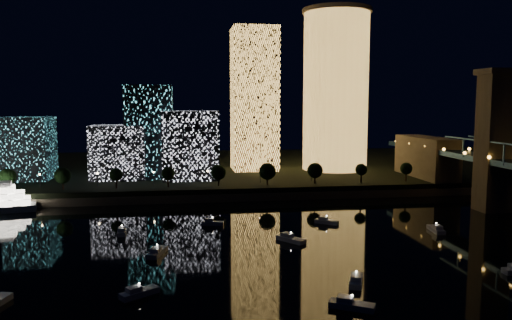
{
  "coord_description": "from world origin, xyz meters",
  "views": [
    {
      "loc": [
        -44.15,
        -110.64,
        38.04
      ],
      "look_at": [
        -19.61,
        55.0,
        19.04
      ],
      "focal_mm": 35.0,
      "sensor_mm": 36.0,
      "label": 1
    }
  ],
  "objects": [
    {
      "name": "ground",
      "position": [
        0.0,
        0.0,
        0.0
      ],
      "size": [
        520.0,
        520.0,
        0.0
      ],
      "primitive_type": "plane",
      "color": "black",
      "rests_on": "ground"
    },
    {
      "name": "far_bank",
      "position": [
        0.0,
        160.0,
        2.5
      ],
      "size": [
        420.0,
        160.0,
        5.0
      ],
      "primitive_type": "cube",
      "color": "black",
      "rests_on": "ground"
    },
    {
      "name": "seawall",
      "position": [
        0.0,
        82.0,
        1.5
      ],
      "size": [
        420.0,
        6.0,
        3.0
      ],
      "primitive_type": "cube",
      "color": "#6B5E4C",
      "rests_on": "ground"
    },
    {
      "name": "tower_cylindrical",
      "position": [
        31.74,
        131.16,
        44.63
      ],
      "size": [
        34.0,
        34.0,
        79.01
      ],
      "color": "#FFB851",
      "rests_on": "far_bank"
    },
    {
      "name": "tower_rectangular",
      "position": [
        -8.31,
        136.97,
        40.07
      ],
      "size": [
        22.05,
        22.05,
        70.14
      ],
      "primitive_type": "cube",
      "color": "#FFB851",
      "rests_on": "far_bank"
    },
    {
      "name": "midrise_blocks",
      "position": [
        -66.74,
        116.77,
        21.13
      ],
      "size": [
        92.29,
        33.39,
        41.01
      ],
      "color": "white",
      "rests_on": "far_bank"
    },
    {
      "name": "motorboats",
      "position": [
        -16.33,
        6.84,
        0.81
      ],
      "size": [
        131.24,
        73.01,
        2.78
      ],
      "color": "silver",
      "rests_on": "ground"
    },
    {
      "name": "esplanade_trees",
      "position": [
        -33.65,
        88.0,
        10.47
      ],
      "size": [
        165.69,
        6.95,
        8.98
      ],
      "color": "black",
      "rests_on": "far_bank"
    },
    {
      "name": "street_lamps",
      "position": [
        -34.0,
        94.0,
        9.02
      ],
      "size": [
        132.7,
        0.7,
        5.65
      ],
      "color": "black",
      "rests_on": "far_bank"
    }
  ]
}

